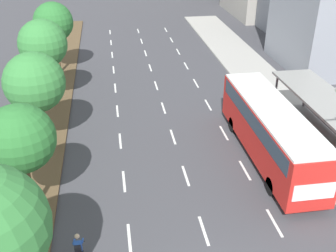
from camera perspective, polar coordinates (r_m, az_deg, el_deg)
median_strip at (r=32.43m, az=-15.93°, el=3.31°), size 2.60×52.00×0.12m
sidewalk_right at (r=34.66m, az=14.19°, el=5.22°), size 4.50×52.00×0.15m
lane_divider_left at (r=30.15m, az=-7.26°, el=2.15°), size 0.14×46.60×0.01m
lane_divider_center at (r=30.39m, az=-0.66°, el=2.61°), size 0.14×46.60×0.01m
lane_divider_right at (r=31.02m, az=5.77°, el=3.03°), size 0.14×46.60×0.01m
bus_shelter at (r=27.22m, az=21.61°, el=1.60°), size 2.90×9.90×2.86m
bus at (r=24.10m, az=14.46°, el=-0.18°), size 2.54×11.29×3.37m
median_tree_second at (r=19.22m, az=-20.40°, el=-1.75°), size 3.24×3.24×5.68m
median_tree_third at (r=24.94m, az=-18.59°, el=5.91°), size 3.64×3.64×6.02m
median_tree_fourth at (r=30.86m, az=-17.49°, el=11.16°), size 3.54×3.54×6.41m
median_tree_fifth at (r=37.03m, az=-16.11°, el=14.09°), size 3.42×3.42×6.34m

